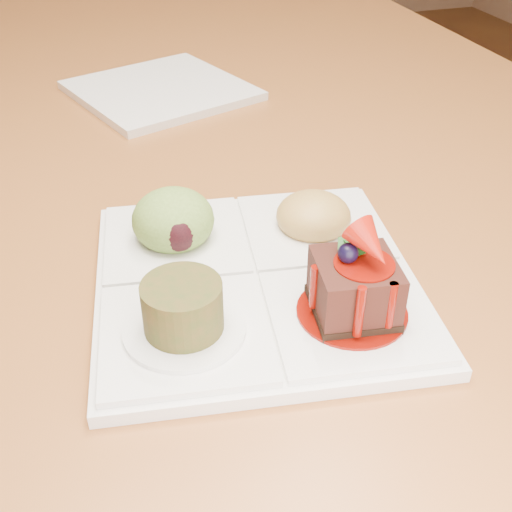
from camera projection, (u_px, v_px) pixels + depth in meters
name	position (u px, v px, depth m)	size (l,w,h in m)	color
ground	(243.00, 440.00, 1.36)	(6.00, 6.00, 0.00)	brown
dining_table	(237.00, 147.00, 0.97)	(1.00, 1.80, 0.75)	brown
sampler_plate	(253.00, 266.00, 0.57)	(0.32, 0.32, 0.11)	white
second_plate	(161.00, 90.00, 0.96)	(0.23, 0.23, 0.01)	white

